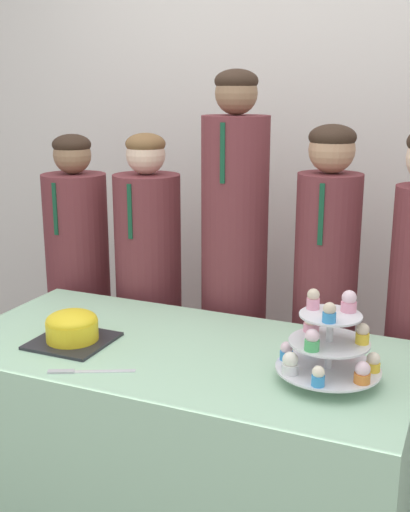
% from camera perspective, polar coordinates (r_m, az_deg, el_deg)
% --- Properties ---
extents(wall_back, '(9.00, 0.06, 2.70)m').
position_cam_1_polar(wall_back, '(3.12, 7.67, 10.52)').
color(wall_back, silver).
rests_on(wall_back, ground_plane).
extents(table, '(1.49, 0.74, 0.75)m').
position_cam_1_polar(table, '(2.28, -2.28, -16.89)').
color(table, '#A8DBB2').
rests_on(table, ground_plane).
extents(round_cake, '(0.25, 0.25, 0.11)m').
position_cam_1_polar(round_cake, '(2.18, -11.74, -6.25)').
color(round_cake, '#232328').
rests_on(round_cake, table).
extents(cake_knife, '(0.24, 0.13, 0.01)m').
position_cam_1_polar(cake_knife, '(1.98, -11.33, -10.06)').
color(cake_knife, silver).
rests_on(cake_knife, table).
extents(cupcake_stand, '(0.30, 0.30, 0.27)m').
position_cam_1_polar(cupcake_stand, '(1.88, 10.91, -7.77)').
color(cupcake_stand, silver).
rests_on(cupcake_stand, table).
extents(student_0, '(0.28, 0.29, 1.38)m').
position_cam_1_polar(student_0, '(2.97, -11.08, -3.60)').
color(student_0, brown).
rests_on(student_0, ground_plane).
extents(student_1, '(0.28, 0.28, 1.40)m').
position_cam_1_polar(student_1, '(2.79, -4.98, -4.45)').
color(student_1, brown).
rests_on(student_1, ground_plane).
extents(student_2, '(0.26, 0.27, 1.64)m').
position_cam_1_polar(student_2, '(2.59, 2.59, -2.93)').
color(student_2, brown).
rests_on(student_2, ground_plane).
extents(student_3, '(0.24, 0.25, 1.45)m').
position_cam_1_polar(student_3, '(2.52, 10.47, -5.70)').
color(student_3, brown).
rests_on(student_3, ground_plane).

